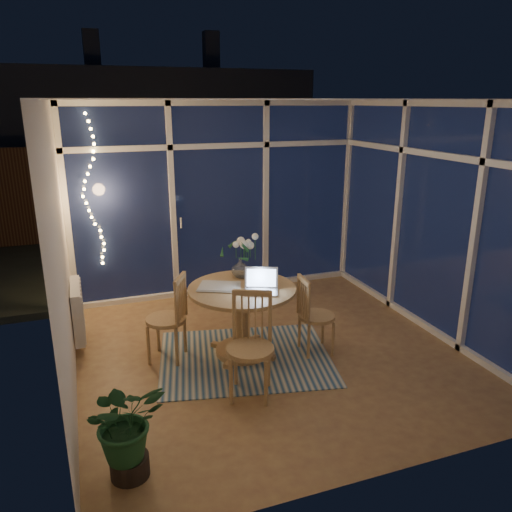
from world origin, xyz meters
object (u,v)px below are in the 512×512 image
Objects in this scene: laptop at (261,281)px; flower_vase at (240,268)px; chair_front at (250,347)px; chair_left at (166,317)px; potted_plant at (127,430)px; chair_right at (317,314)px; dining_table at (242,321)px.

laptop is 0.51m from flower_vase.
laptop is at bearing 86.26° from chair_front.
chair_left reaches higher than potted_plant.
chair_left is 1.72m from potted_plant.
chair_right is (1.53, -0.39, -0.03)m from chair_left.
chair_left is 4.47× the size of flower_vase.
chair_left is at bearing 70.80° from potted_plant.
potted_plant is (-1.15, -0.68, -0.11)m from chair_front.
chair_front is at bearing -97.06° from laptop.
chair_front is at bearing 124.66° from chair_right.
chair_left is at bearing 147.23° from chair_front.
chair_right reaches higher than potted_plant.
flower_vase reaches higher than chair_right.
dining_table is 3.31× the size of laptop.
chair_front is 1.29× the size of potted_plant.
chair_left is 1.58m from chair_right.
laptop is (0.13, -0.20, 0.50)m from dining_table.
dining_table and potted_plant have the same top height.
flower_vase is (0.85, 0.14, 0.40)m from chair_left.
chair_front reaches higher than flower_vase.
chair_front is at bearing -103.06° from dining_table.
flower_vase is (-0.05, 0.51, -0.02)m from laptop.
dining_table is 1.47× the size of potted_plant.
chair_right is 2.59× the size of laptop.
laptop is (0.90, -0.37, 0.41)m from chair_left.
chair_front is at bearing -103.81° from flower_vase.
dining_table is 1.19× the size of chair_left.
laptop is at bearing 95.58° from chair_left.
chair_front reaches higher than chair_right.
potted_plant is (-1.47, -1.25, -0.50)m from laptop.
laptop is (-0.62, 0.01, 0.45)m from chair_right.
dining_table is at bearing 145.85° from laptop.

